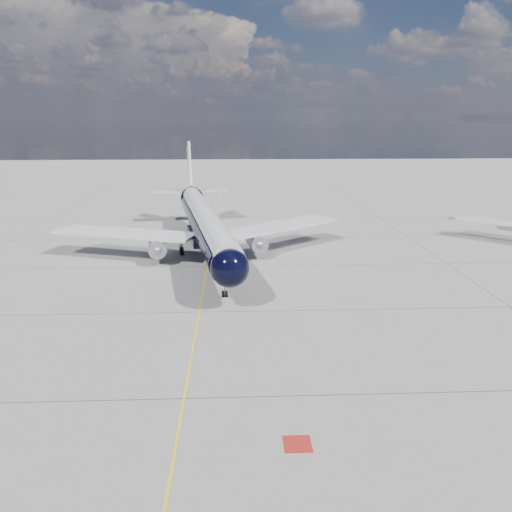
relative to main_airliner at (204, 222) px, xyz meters
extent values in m
plane|color=gray|center=(0.57, -1.35, -4.32)|extent=(320.00, 320.00, 0.00)
cube|color=yellow|center=(0.57, -6.35, -4.31)|extent=(0.16, 160.00, 0.01)
cube|color=maroon|center=(7.37, -41.35, -4.31)|extent=(1.60, 1.60, 0.01)
cylinder|color=black|center=(0.22, -1.32, -0.19)|extent=(9.89, 37.41, 3.73)
sphere|color=black|center=(3.49, -20.68, -0.19)|extent=(4.30, 4.30, 3.73)
cone|color=black|center=(-3.62, 21.43, 0.40)|extent=(4.82, 7.40, 3.73)
cylinder|color=silver|center=(0.22, -1.32, 0.74)|extent=(9.41, 39.21, 2.91)
cube|color=black|center=(3.52, -20.88, 0.35)|extent=(2.52, 1.55, 0.54)
cube|color=silver|center=(-10.19, -1.58, -1.08)|extent=(19.44, 10.61, 0.31)
cube|color=silver|center=(10.14, 1.85, -1.08)|extent=(17.94, 15.39, 0.31)
cube|color=black|center=(0.22, -1.32, -1.57)|extent=(5.70, 10.37, 0.98)
cylinder|color=#AAAAB1|center=(-5.74, -4.32, -2.20)|extent=(2.92, 4.82, 2.20)
cylinder|color=#AAAAB1|center=(6.84, -2.19, -2.20)|extent=(2.92, 4.82, 2.20)
sphere|color=gray|center=(-5.40, -6.35, -2.20)|extent=(1.24, 1.24, 1.08)
sphere|color=gray|center=(7.19, -4.23, -2.20)|extent=(1.24, 1.24, 1.08)
cube|color=silver|center=(-5.78, -4.13, -1.47)|extent=(0.74, 3.13, 1.08)
cube|color=silver|center=(6.81, -2.00, -1.47)|extent=(0.74, 3.13, 1.08)
cube|color=silver|center=(-3.54, 20.95, 5.41)|extent=(1.35, 6.19, 8.37)
cube|color=silver|center=(-3.62, 21.43, 1.18)|extent=(13.11, 5.22, 0.22)
cylinder|color=gray|center=(2.92, -17.30, -3.09)|extent=(0.20, 0.20, 2.06)
cylinder|color=black|center=(2.73, -17.33, -3.97)|extent=(0.29, 0.71, 0.69)
cylinder|color=black|center=(3.11, -17.26, -3.97)|extent=(0.29, 0.71, 0.69)
cylinder|color=gray|center=(-3.12, -0.39, -2.99)|extent=(0.29, 0.29, 1.87)
cylinder|color=gray|center=(3.08, 0.66, -2.99)|extent=(0.29, 0.29, 1.87)
cylinder|color=black|center=(-3.03, -0.92, -3.78)|extent=(0.62, 1.14, 1.08)
cylinder|color=black|center=(-3.21, 0.14, -3.78)|extent=(0.62, 1.14, 1.08)
cylinder|color=black|center=(3.17, 0.12, -3.78)|extent=(0.62, 1.14, 1.08)
cylinder|color=black|center=(2.99, 1.19, -3.78)|extent=(0.62, 1.14, 1.08)
cube|color=silver|center=(43.92, 4.76, -1.56)|extent=(12.36, 12.13, 0.24)
camera|label=1|loc=(3.98, -65.32, 13.31)|focal=35.00mm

